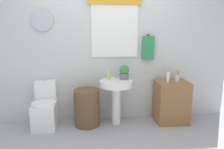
{
  "coord_description": "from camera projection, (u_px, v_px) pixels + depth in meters",
  "views": [
    {
      "loc": [
        -0.25,
        -2.42,
        1.55
      ],
      "look_at": [
        0.08,
        0.8,
        0.87
      ],
      "focal_mm": 33.34,
      "sensor_mm": 36.0,
      "label": 1
    }
  ],
  "objects": [
    {
      "name": "back_wall",
      "position": [
        105.0,
        45.0,
        3.55
      ],
      "size": [
        4.4,
        0.18,
        2.6
      ],
      "color": "silver",
      "rests_on": "ground_plane"
    },
    {
      "name": "toilet",
      "position": [
        46.0,
        109.0,
        3.4
      ],
      "size": [
        0.38,
        0.51,
        0.76
      ],
      "color": "white",
      "rests_on": "ground_plane"
    },
    {
      "name": "laundry_hamper",
      "position": [
        87.0,
        107.0,
        3.43
      ],
      "size": [
        0.42,
        0.42,
        0.61
      ],
      "primitive_type": "cylinder",
      "color": "brown",
      "rests_on": "ground_plane"
    },
    {
      "name": "pedestal_sink",
      "position": [
        116.0,
        91.0,
        3.42
      ],
      "size": [
        0.54,
        0.54,
        0.76
      ],
      "color": "white",
      "rests_on": "ground_plane"
    },
    {
      "name": "faucet",
      "position": [
        115.0,
        76.0,
        3.5
      ],
      "size": [
        0.03,
        0.03,
        0.1
      ],
      "primitive_type": "cylinder",
      "color": "silver",
      "rests_on": "pedestal_sink"
    },
    {
      "name": "wooden_cabinet",
      "position": [
        171.0,
        102.0,
        3.57
      ],
      "size": [
        0.53,
        0.44,
        0.71
      ],
      "primitive_type": "cube",
      "color": "olive",
      "rests_on": "ground_plane"
    },
    {
      "name": "soap_bottle",
      "position": [
        109.0,
        75.0,
        3.41
      ],
      "size": [
        0.05,
        0.05,
        0.16
      ],
      "primitive_type": "cylinder",
      "color": "#DBD166",
      "rests_on": "pedestal_sink"
    },
    {
      "name": "potted_plant",
      "position": [
        124.0,
        72.0,
        3.44
      ],
      "size": [
        0.16,
        0.16,
        0.24
      ],
      "color": "slate",
      "rests_on": "pedestal_sink"
    },
    {
      "name": "lotion_bottle",
      "position": [
        168.0,
        77.0,
        3.43
      ],
      "size": [
        0.05,
        0.05,
        0.17
      ],
      "primitive_type": "cylinder",
      "color": "white",
      "rests_on": "wooden_cabinet"
    },
    {
      "name": "toothbrush_cup",
      "position": [
        177.0,
        78.0,
        3.51
      ],
      "size": [
        0.08,
        0.08,
        0.19
      ],
      "color": "silver",
      "rests_on": "wooden_cabinet"
    }
  ]
}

